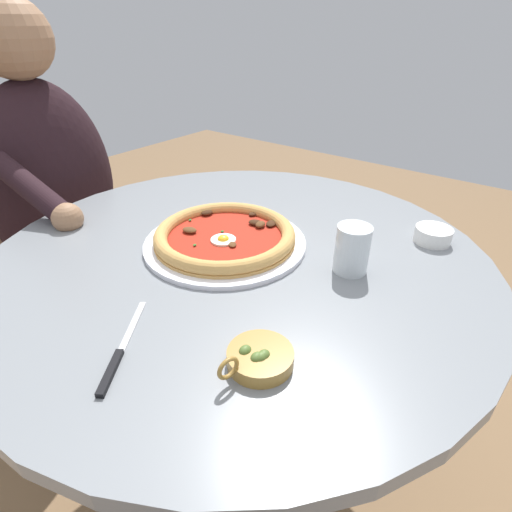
% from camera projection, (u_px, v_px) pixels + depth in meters
% --- Properties ---
extents(ground_plane, '(6.00, 6.00, 0.02)m').
position_uv_depth(ground_plane, '(244.00, 467.00, 1.21)').
color(ground_plane, brown).
extents(dining_table, '(1.01, 1.01, 0.74)m').
position_uv_depth(dining_table, '(240.00, 308.00, 0.89)').
color(dining_table, gray).
rests_on(dining_table, ground).
extents(pizza_on_plate, '(0.34, 0.34, 0.04)m').
position_uv_depth(pizza_on_plate, '(225.00, 237.00, 0.83)').
color(pizza_on_plate, white).
rests_on(pizza_on_plate, dining_table).
extents(water_glass, '(0.06, 0.06, 0.09)m').
position_uv_depth(water_glass, '(352.00, 252.00, 0.74)').
color(water_glass, silver).
rests_on(water_glass, dining_table).
extents(steak_knife, '(0.17, 0.12, 0.01)m').
position_uv_depth(steak_knife, '(118.00, 357.00, 0.56)').
color(steak_knife, silver).
rests_on(steak_knife, dining_table).
extents(ramekin_capers, '(0.08, 0.08, 0.03)m').
position_uv_depth(ramekin_capers, '(433.00, 234.00, 0.84)').
color(ramekin_capers, white).
rests_on(ramekin_capers, dining_table).
extents(olive_pan, '(0.12, 0.09, 0.05)m').
position_uv_depth(olive_pan, '(259.00, 358.00, 0.55)').
color(olive_pan, olive).
rests_on(olive_pan, dining_table).
extents(diner_person, '(0.39, 0.49, 1.21)m').
position_uv_depth(diner_person, '(67.00, 241.00, 1.27)').
color(diner_person, '#282833').
rests_on(diner_person, ground).
extents(cafe_chair_diner, '(0.44, 0.44, 0.87)m').
position_uv_depth(cafe_chair_diner, '(44.00, 236.00, 1.36)').
color(cafe_chair_diner, '#957050').
rests_on(cafe_chair_diner, ground).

